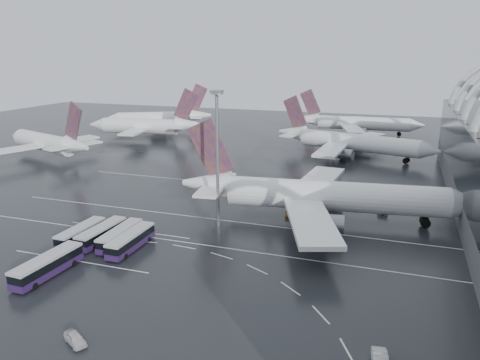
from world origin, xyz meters
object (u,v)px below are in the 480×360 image
(jet_remote_west, at_px, (49,143))
(gse_cart_belly_e, at_px, (340,196))
(airliner_gate_c, at_px, (356,124))
(bus_row_near_b, at_px, (101,233))
(airliner_gate_b, at_px, (350,142))
(gse_cart_belly_d, at_px, (383,212))
(bus_row_far_b, at_px, (47,265))
(jet_remote_mid, at_px, (147,126))
(bus_row_near_c, at_px, (120,236))
(airliner_main, at_px, (320,196))
(van_curve_b, at_px, (75,338))
(gse_cart_belly_b, at_px, (383,210))
(floodlight_mast, at_px, (217,143))
(bus_row_near_d, at_px, (131,240))
(bus_row_near_a, at_px, (81,233))
(jet_remote_far, at_px, (160,119))
(gse_cart_belly_c, at_px, (291,214))

(jet_remote_west, distance_m, gse_cart_belly_e, 102.99)
(airliner_gate_c, xyz_separation_m, bus_row_near_b, (-34.13, -142.30, -3.25))
(airliner_gate_b, bearing_deg, gse_cart_belly_d, -61.11)
(bus_row_far_b, bearing_deg, gse_cart_belly_d, -43.23)
(jet_remote_mid, xyz_separation_m, bus_row_near_b, (47.91, -100.73, -3.90))
(gse_cart_belly_e, bearing_deg, airliner_gate_b, 94.09)
(jet_remote_west, relative_size, bus_row_near_c, 3.66)
(gse_cart_belly_d, bearing_deg, jet_remote_mid, 146.29)
(bus_row_near_b, relative_size, bus_row_near_c, 1.00)
(airliner_main, bearing_deg, jet_remote_mid, 131.64)
(van_curve_b, bearing_deg, gse_cart_belly_b, 1.52)
(airliner_main, height_order, van_curve_b, airliner_main)
(floodlight_mast, bearing_deg, bus_row_near_d, -122.90)
(airliner_gate_c, relative_size, gse_cart_belly_b, 24.75)
(airliner_gate_b, xyz_separation_m, jet_remote_west, (-98.26, -37.47, 0.26))
(bus_row_far_b, bearing_deg, bus_row_near_b, 3.42)
(bus_row_near_a, height_order, gse_cart_belly_d, bus_row_near_a)
(bus_row_near_a, bearing_deg, jet_remote_far, 22.57)
(bus_row_near_c, height_order, floodlight_mast, floodlight_mast)
(bus_row_near_d, bearing_deg, jet_remote_west, 49.19)
(airliner_gate_c, distance_m, gse_cart_belly_c, 115.81)
(jet_remote_far, distance_m, gse_cart_belly_b, 136.79)
(airliner_main, xyz_separation_m, airliner_gate_b, (-1.22, 68.52, -0.36))
(airliner_main, xyz_separation_m, jet_remote_far, (-92.07, 97.36, 0.14))
(bus_row_near_b, height_order, van_curve_b, bus_row_near_b)
(airliner_gate_b, distance_m, airliner_gate_c, 47.71)
(van_curve_b, bearing_deg, bus_row_near_d, 47.51)
(jet_remote_west, xyz_separation_m, bus_row_far_b, (61.76, -72.43, -3.51))
(airliner_main, height_order, jet_remote_far, airliner_main)
(jet_remote_mid, relative_size, bus_row_near_b, 3.89)
(bus_row_near_b, relative_size, gse_cart_belly_e, 5.15)
(gse_cart_belly_e, bearing_deg, gse_cart_belly_b, -33.51)
(airliner_gate_c, xyz_separation_m, gse_cart_belly_e, (6.31, -99.04, -4.30))
(bus_row_near_b, relative_size, bus_row_near_d, 0.98)
(jet_remote_mid, distance_m, jet_remote_far, 23.60)
(jet_remote_west, bearing_deg, bus_row_near_a, 153.80)
(bus_row_far_b, bearing_deg, bus_row_near_d, -24.61)
(airliner_main, relative_size, gse_cart_belly_c, 29.42)
(airliner_gate_c, distance_m, gse_cart_belly_b, 107.53)
(jet_remote_west, xyz_separation_m, gse_cart_belly_b, (112.60, -21.00, -4.77))
(bus_row_near_d, bearing_deg, gse_cart_belly_b, -49.86)
(airliner_gate_c, relative_size, floodlight_mast, 1.96)
(bus_row_near_c, xyz_separation_m, gse_cart_belly_e, (36.28, 43.14, -1.04))
(bus_row_near_d, bearing_deg, bus_row_far_b, 152.47)
(airliner_gate_c, xyz_separation_m, jet_remote_west, (-95.63, -85.10, 0.40))
(jet_remote_far, bearing_deg, gse_cart_belly_b, 111.79)
(jet_remote_west, distance_m, bus_row_near_c, 87.07)
(bus_row_near_a, relative_size, gse_cart_belly_b, 5.49)
(jet_remote_far, bearing_deg, bus_row_far_b, 82.87)
(jet_remote_mid, bearing_deg, floodlight_mast, 119.29)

